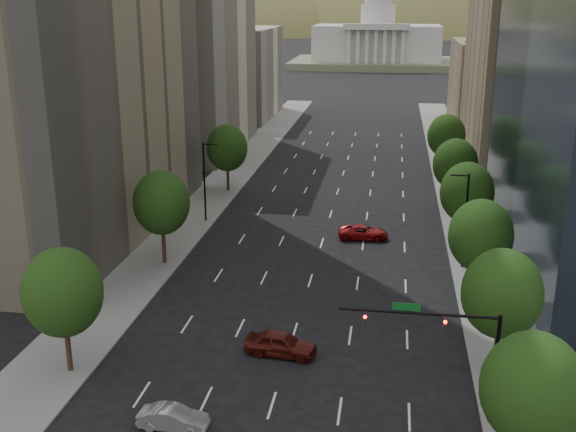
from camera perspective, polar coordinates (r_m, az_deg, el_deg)
The scene contains 23 objects.
sidewalk_left at distance 74.29m, azimuth -9.20°, elevation -1.53°, with size 6.00×200.00×0.15m, color slate.
sidewalk_right at distance 71.52m, azimuth 15.24°, elevation -2.69°, with size 6.00×200.00×0.15m, color slate.
midrise_cream_left at distance 114.44m, azimuth -7.71°, elevation 14.06°, with size 14.00×30.00×35.00m, color beige.
filler_left at distance 147.02m, azimuth -3.98°, elevation 11.56°, with size 14.00×26.00×18.00m, color beige.
parking_tan_right at distance 108.77m, azimuth 18.69°, elevation 11.83°, with size 14.00×30.00×30.00m, color #8C7759.
filler_right at distance 141.93m, azimuth 16.22°, elevation 10.31°, with size 14.00×26.00×16.00m, color #8C7759.
tree_right_0 at distance 37.58m, azimuth 19.33°, elevation -13.22°, with size 5.20×5.20×8.39m.
tree_right_1 at distance 47.12m, azimuth 17.05°, elevation -6.08°, with size 5.20×5.20×8.75m.
tree_right_2 at distance 58.28m, azimuth 15.45°, elevation -1.55°, with size 5.20×5.20×8.61m.
tree_right_3 at distance 69.62m, azimuth 14.40°, elevation 1.86°, with size 5.20×5.20×8.89m.
tree_right_4 at distance 83.24m, azimuth 13.50°, elevation 4.13°, with size 5.20×5.20×8.46m.
tree_right_5 at distance 98.80m, azimuth 12.80°, elevation 6.40°, with size 5.20×5.20×8.75m.
tree_left_0 at distance 47.53m, azimuth -17.92°, elevation -5.96°, with size 5.20×5.20×8.75m.
tree_left_1 at distance 64.84m, azimuth -10.29°, elevation 1.06°, with size 5.20×5.20×8.97m.
tree_left_2 at distance 89.16m, azimuth -4.99°, elevation 5.55°, with size 5.20×5.20×8.68m.
streetlight_rn at distance 65.07m, azimuth 14.24°, elevation -0.18°, with size 1.70×0.20×9.00m.
streetlight_ln at distance 76.95m, azimuth -6.79°, elevation 2.95°, with size 1.70×0.20×9.00m.
traffic_signal at distance 41.51m, azimuth 13.31°, elevation -9.94°, with size 9.12×0.40×7.38m.
capitol at distance 257.07m, azimuth 7.27°, elevation 13.87°, with size 60.00×40.00×35.20m.
foothills at distance 610.00m, azimuth 11.35°, elevation 11.29°, with size 720.00×413.00×263.00m.
car_maroon at distance 49.46m, azimuth -0.59°, elevation -10.38°, with size 2.03×5.05×1.72m, color #49110C.
car_silver at distance 42.55m, azimuth -9.35°, elevation -15.96°, with size 1.43×4.09×1.35m, color #96969B.
car_red_far at distance 72.60m, azimuth 6.15°, elevation -1.32°, with size 2.37×5.13×1.43m, color maroon.
Camera 1 is at (6.53, -6.82, 23.93)m, focal length 43.57 mm.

